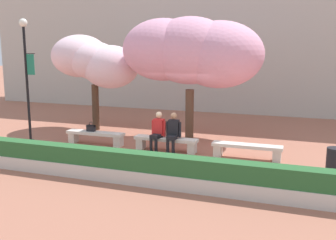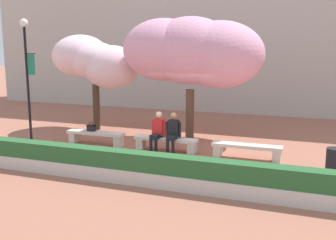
# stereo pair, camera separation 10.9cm
# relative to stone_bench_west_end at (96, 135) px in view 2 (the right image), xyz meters

# --- Properties ---
(ground_plane) EXTENTS (100.00, 100.00, 0.00)m
(ground_plane) POSITION_rel_stone_bench_west_end_xyz_m (2.64, 0.00, -0.31)
(ground_plane) COLOR #9E604C
(building_facade) EXTENTS (28.00, 4.00, 10.40)m
(building_facade) POSITION_rel_stone_bench_west_end_xyz_m (2.64, 10.12, 4.89)
(building_facade) COLOR #B7B2A8
(building_facade) RESTS_ON ground
(stone_bench_west_end) EXTENTS (2.13, 0.43, 0.45)m
(stone_bench_west_end) POSITION_rel_stone_bench_west_end_xyz_m (0.00, 0.00, 0.00)
(stone_bench_west_end) COLOR beige
(stone_bench_west_end) RESTS_ON ground
(stone_bench_near_west) EXTENTS (2.13, 0.43, 0.45)m
(stone_bench_near_west) POSITION_rel_stone_bench_west_end_xyz_m (2.64, 0.00, 0.00)
(stone_bench_near_west) COLOR beige
(stone_bench_near_west) RESTS_ON ground
(stone_bench_center) EXTENTS (2.13, 0.43, 0.45)m
(stone_bench_center) POSITION_rel_stone_bench_west_end_xyz_m (5.28, 0.00, 0.00)
(stone_bench_center) COLOR beige
(stone_bench_center) RESTS_ON ground
(person_seated_left) EXTENTS (0.51, 0.71, 1.29)m
(person_seated_left) POSITION_rel_stone_bench_west_end_xyz_m (2.37, -0.05, 0.39)
(person_seated_left) COLOR black
(person_seated_left) RESTS_ON ground
(person_seated_right) EXTENTS (0.51, 0.70, 1.29)m
(person_seated_right) POSITION_rel_stone_bench_west_end_xyz_m (2.90, -0.05, 0.39)
(person_seated_right) COLOR black
(person_seated_right) RESTS_ON ground
(handbag) EXTENTS (0.30, 0.15, 0.34)m
(handbag) POSITION_rel_stone_bench_west_end_xyz_m (-0.18, 0.01, 0.27)
(handbag) COLOR black
(handbag) RESTS_ON stone_bench_west_end
(cherry_tree_main) EXTENTS (5.06, 3.30, 4.43)m
(cherry_tree_main) POSITION_rel_stone_bench_west_end_xyz_m (2.97, 1.88, 2.88)
(cherry_tree_main) COLOR #513828
(cherry_tree_main) RESTS_ON ground
(cherry_tree_secondary) EXTENTS (3.78, 2.44, 3.87)m
(cherry_tree_secondary) POSITION_rel_stone_bench_west_end_xyz_m (-1.32, 2.30, 2.50)
(cherry_tree_secondary) COLOR #473323
(cherry_tree_secondary) RESTS_ON ground
(lamp_post_with_banner) EXTENTS (0.54, 0.28, 4.32)m
(lamp_post_with_banner) POSITION_rel_stone_bench_west_end_xyz_m (-2.25, -0.63, 2.27)
(lamp_post_with_banner) COLOR black
(lamp_post_with_banner) RESTS_ON ground
(planter_hedge_foreground) EXTENTS (11.68, 0.50, 0.80)m
(planter_hedge_foreground) POSITION_rel_stone_bench_west_end_xyz_m (2.64, -3.16, 0.07)
(planter_hedge_foreground) COLOR beige
(planter_hedge_foreground) RESTS_ON ground
(trash_bin) EXTENTS (0.44, 0.44, 0.78)m
(trash_bin) POSITION_rel_stone_bench_west_end_xyz_m (7.71, -0.95, 0.08)
(trash_bin) COLOR black
(trash_bin) RESTS_ON ground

